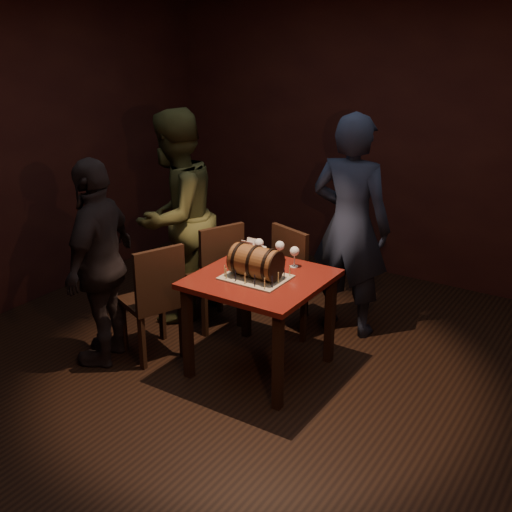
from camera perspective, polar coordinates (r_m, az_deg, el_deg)
name	(u,v)px	position (r m, az deg, el deg)	size (l,w,h in m)	color
room_shell	(253,195)	(4.23, -0.28, 5.48)	(5.04, 5.04, 2.80)	black
pub_table	(261,291)	(4.64, 0.40, -3.09)	(0.90, 0.90, 0.75)	#4D100C
cake_board	(256,277)	(4.56, -0.02, -1.92)	(0.45, 0.35, 0.01)	#9D957E
barrel_cake	(256,262)	(4.52, -0.02, -0.53)	(0.41, 0.24, 0.24)	brown
birthday_candles	(256,271)	(4.55, -0.01, -1.37)	(0.40, 0.30, 0.09)	#EDE48D
wine_glass_left	(259,244)	(4.90, 0.25, 1.08)	(0.07, 0.07, 0.16)	silver
wine_glass_mid	(280,247)	(4.85, 2.13, 0.84)	(0.07, 0.07, 0.16)	silver
wine_glass_right	(295,252)	(4.74, 3.45, 0.35)	(0.07, 0.07, 0.16)	silver
pint_of_ale	(262,257)	(4.76, 0.49, -0.11)	(0.07, 0.07, 0.15)	silver
menu_card	(250,248)	(4.96, -0.54, 0.72)	(0.10, 0.05, 0.13)	white
chair_back	(298,274)	(5.26, 3.78, -1.57)	(0.51, 0.51, 0.93)	black
chair_left_rear	(216,270)	(5.33, -3.54, -1.26)	(0.53, 0.53, 0.93)	black
chair_left_front	(155,296)	(4.90, -8.96, -3.55)	(0.52, 0.52, 0.93)	black
person_back	(350,226)	(5.21, 8.39, 2.62)	(0.67, 0.44, 1.83)	#1A2135
person_left_rear	(175,217)	(5.47, -7.20, 3.45)	(0.88, 0.69, 1.81)	#383B1D
person_left_front	(100,263)	(4.87, -13.67, -0.59)	(0.93, 0.39, 1.58)	black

